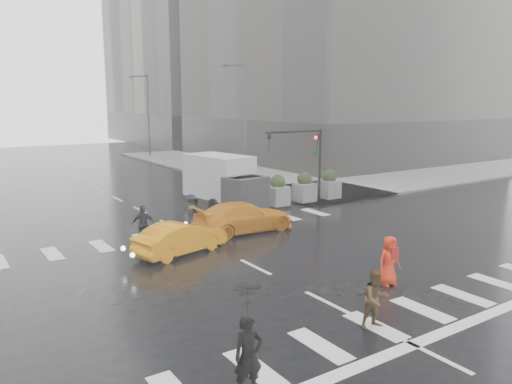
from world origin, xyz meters
TOP-DOWN VIEW (x-y plane):
  - ground at (0.00, 0.00)m, footprint 120.00×120.00m
  - sidewalk_ne at (19.50, 17.50)m, footprint 35.00×35.00m
  - building_ne_far at (29.00, 56.00)m, footprint 26.05×26.05m
  - road_markings at (0.00, 0.00)m, footprint 18.00×48.00m
  - traffic_signal_pole at (9.01, 8.01)m, footprint 4.45×0.42m
  - street_lamp_near at (10.87, 18.00)m, footprint 2.15×0.22m
  - street_lamp_far at (10.87, 38.00)m, footprint 2.15×0.22m
  - planter_west at (7.00, 8.20)m, footprint 1.10×1.10m
  - planter_mid at (9.00, 8.20)m, footprint 1.10×1.10m
  - planter_east at (11.00, 8.20)m, footprint 1.10×1.10m
  - pedestrian_black at (-4.69, -6.80)m, footprint 1.13×1.14m
  - pedestrian_brown at (-0.06, -6.04)m, footprint 0.89×0.75m
  - pedestrian_orange at (2.76, -4.00)m, footprint 0.91×0.68m
  - pedestrian_far_a at (-2.31, 5.38)m, footprint 1.14×0.91m
  - pedestrian_far_b at (0.98, 7.33)m, footprint 1.07×1.12m
  - taxi_mid at (-1.60, 3.11)m, footprint 4.19×2.33m
  - taxi_rear at (2.39, 4.63)m, footprint 4.42×2.12m
  - box_truck at (4.12, 9.29)m, footprint 2.18×5.81m

SIDE VIEW (x-z plane):
  - ground at x=0.00m, z-range 0.00..0.00m
  - road_markings at x=0.00m, z-range 0.00..0.01m
  - sidewalk_ne at x=19.50m, z-range 0.00..0.15m
  - taxi_mid at x=-1.60m, z-range 0.00..1.31m
  - taxi_rear at x=2.39m, z-range 0.00..1.44m
  - pedestrian_far_b at x=0.98m, z-range 0.00..1.54m
  - pedestrian_brown at x=-0.06m, z-range 0.00..1.65m
  - pedestrian_far_a at x=-2.31m, z-range 0.00..1.69m
  - pedestrian_orange at x=2.76m, z-range 0.01..1.70m
  - planter_west at x=7.00m, z-range 0.08..1.88m
  - planter_mid at x=9.00m, z-range 0.08..1.88m
  - planter_east at x=11.00m, z-range 0.08..1.88m
  - pedestrian_black at x=-4.69m, z-range 0.37..2.80m
  - box_truck at x=4.12m, z-range 0.10..3.19m
  - traffic_signal_pole at x=9.01m, z-range 0.97..5.47m
  - street_lamp_near at x=10.87m, z-range 0.45..9.45m
  - street_lamp_far at x=10.87m, z-range 0.45..9.45m
  - building_ne_far at x=29.00m, z-range -1.73..34.27m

